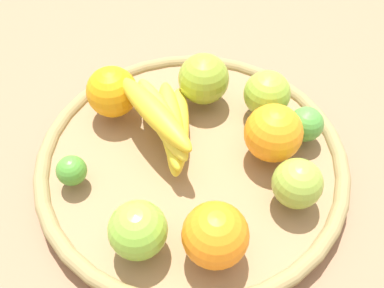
{
  "coord_description": "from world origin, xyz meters",
  "views": [
    {
      "loc": [
        -0.27,
        -0.27,
        0.52
      ],
      "look_at": [
        0.0,
        0.0,
        0.06
      ],
      "focal_mm": 40.37,
      "sensor_mm": 36.0,
      "label": 1
    }
  ],
  "objects_px": {
    "apple_0": "(204,79)",
    "apple_3": "(138,230)",
    "apple_1": "(297,183)",
    "orange_0": "(215,235)",
    "lime_1": "(72,170)",
    "orange_2": "(273,133)",
    "banana_bunch": "(167,120)",
    "apple_2": "(267,94)",
    "lime_0": "(306,124)",
    "orange_1": "(112,92)"
  },
  "relations": [
    {
      "from": "apple_1",
      "to": "apple_2",
      "type": "bearing_deg",
      "value": 52.37
    },
    {
      "from": "apple_3",
      "to": "orange_1",
      "type": "bearing_deg",
      "value": 58.71
    },
    {
      "from": "apple_0",
      "to": "lime_1",
      "type": "height_order",
      "value": "apple_0"
    },
    {
      "from": "orange_1",
      "to": "banana_bunch",
      "type": "bearing_deg",
      "value": -80.16
    },
    {
      "from": "apple_2",
      "to": "apple_1",
      "type": "relative_size",
      "value": 1.08
    },
    {
      "from": "apple_2",
      "to": "apple_1",
      "type": "xyz_separation_m",
      "value": [
        -0.1,
        -0.13,
        -0.0
      ]
    },
    {
      "from": "orange_0",
      "to": "orange_1",
      "type": "bearing_deg",
      "value": 76.51
    },
    {
      "from": "lime_0",
      "to": "lime_1",
      "type": "distance_m",
      "value": 0.33
    },
    {
      "from": "apple_1",
      "to": "banana_bunch",
      "type": "bearing_deg",
      "value": 103.65
    },
    {
      "from": "orange_1",
      "to": "lime_1",
      "type": "height_order",
      "value": "orange_1"
    },
    {
      "from": "lime_0",
      "to": "apple_2",
      "type": "xyz_separation_m",
      "value": [
        0.0,
        0.07,
        0.01
      ]
    },
    {
      "from": "lime_0",
      "to": "apple_2",
      "type": "bearing_deg",
      "value": 89.66
    },
    {
      "from": "orange_0",
      "to": "apple_3",
      "type": "xyz_separation_m",
      "value": [
        -0.06,
        0.07,
        -0.0
      ]
    },
    {
      "from": "lime_0",
      "to": "orange_2",
      "type": "xyz_separation_m",
      "value": [
        -0.06,
        0.02,
        0.01
      ]
    },
    {
      "from": "apple_2",
      "to": "orange_2",
      "type": "height_order",
      "value": "orange_2"
    },
    {
      "from": "orange_1",
      "to": "apple_2",
      "type": "xyz_separation_m",
      "value": [
        0.16,
        -0.16,
        -0.0
      ]
    },
    {
      "from": "orange_1",
      "to": "lime_1",
      "type": "distance_m",
      "value": 0.14
    },
    {
      "from": "banana_bunch",
      "to": "apple_2",
      "type": "distance_m",
      "value": 0.16
    },
    {
      "from": "lime_1",
      "to": "apple_1",
      "type": "xyz_separation_m",
      "value": [
        0.18,
        -0.23,
        0.01
      ]
    },
    {
      "from": "apple_2",
      "to": "orange_2",
      "type": "bearing_deg",
      "value": -135.9
    },
    {
      "from": "apple_1",
      "to": "orange_0",
      "type": "bearing_deg",
      "value": 170.17
    },
    {
      "from": "lime_1",
      "to": "apple_1",
      "type": "distance_m",
      "value": 0.29
    },
    {
      "from": "apple_0",
      "to": "apple_1",
      "type": "bearing_deg",
      "value": -103.64
    },
    {
      "from": "lime_0",
      "to": "orange_1",
      "type": "relative_size",
      "value": 0.66
    },
    {
      "from": "orange_1",
      "to": "apple_0",
      "type": "bearing_deg",
      "value": -33.78
    },
    {
      "from": "apple_0",
      "to": "orange_2",
      "type": "relative_size",
      "value": 0.97
    },
    {
      "from": "banana_bunch",
      "to": "apple_3",
      "type": "relative_size",
      "value": 2.44
    },
    {
      "from": "banana_bunch",
      "to": "apple_1",
      "type": "bearing_deg",
      "value": -76.35
    },
    {
      "from": "lime_0",
      "to": "orange_0",
      "type": "relative_size",
      "value": 0.65
    },
    {
      "from": "lime_1",
      "to": "orange_2",
      "type": "distance_m",
      "value": 0.27
    },
    {
      "from": "orange_2",
      "to": "apple_2",
      "type": "bearing_deg",
      "value": 44.1
    },
    {
      "from": "banana_bunch",
      "to": "lime_1",
      "type": "bearing_deg",
      "value": 165.4
    },
    {
      "from": "lime_1",
      "to": "apple_0",
      "type": "bearing_deg",
      "value": -3.33
    },
    {
      "from": "orange_1",
      "to": "orange_2",
      "type": "relative_size",
      "value": 0.95
    },
    {
      "from": "banana_bunch",
      "to": "apple_1",
      "type": "relative_size",
      "value": 2.65
    },
    {
      "from": "lime_1",
      "to": "apple_2",
      "type": "distance_m",
      "value": 0.3
    },
    {
      "from": "apple_2",
      "to": "orange_2",
      "type": "relative_size",
      "value": 0.87
    },
    {
      "from": "orange_0",
      "to": "apple_3",
      "type": "bearing_deg",
      "value": 129.42
    },
    {
      "from": "lime_0",
      "to": "lime_1",
      "type": "xyz_separation_m",
      "value": [
        -0.28,
        0.17,
        -0.0
      ]
    },
    {
      "from": "apple_2",
      "to": "orange_0",
      "type": "distance_m",
      "value": 0.25
    },
    {
      "from": "lime_0",
      "to": "apple_1",
      "type": "distance_m",
      "value": 0.11
    },
    {
      "from": "lime_1",
      "to": "apple_3",
      "type": "relative_size",
      "value": 0.58
    },
    {
      "from": "lime_1",
      "to": "apple_3",
      "type": "bearing_deg",
      "value": -89.75
    },
    {
      "from": "apple_0",
      "to": "apple_1",
      "type": "xyz_separation_m",
      "value": [
        -0.05,
        -0.21,
        -0.01
      ]
    },
    {
      "from": "banana_bunch",
      "to": "lime_0",
      "type": "bearing_deg",
      "value": -43.63
    },
    {
      "from": "orange_1",
      "to": "orange_0",
      "type": "bearing_deg",
      "value": -103.49
    },
    {
      "from": "apple_0",
      "to": "lime_1",
      "type": "bearing_deg",
      "value": 176.67
    },
    {
      "from": "apple_0",
      "to": "apple_3",
      "type": "relative_size",
      "value": 1.11
    },
    {
      "from": "apple_0",
      "to": "apple_2",
      "type": "distance_m",
      "value": 0.1
    },
    {
      "from": "orange_0",
      "to": "apple_3",
      "type": "height_order",
      "value": "orange_0"
    }
  ]
}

